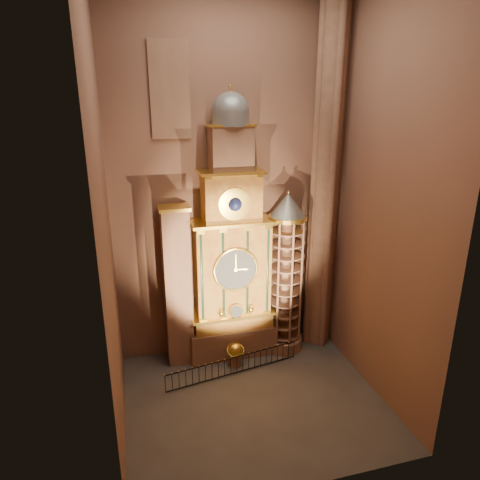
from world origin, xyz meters
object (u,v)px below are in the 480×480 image
object	(u,v)px
astronomical_clock	(232,258)
stair_turret	(285,275)
portrait_tower	(178,287)
iron_railing	(234,366)
celestial_globe	(236,353)

from	to	relation	value
astronomical_clock	stair_turret	size ratio (longest dim) A/B	1.55
astronomical_clock	portrait_tower	xyz separation A→B (m)	(-3.40, 0.02, -1.53)
portrait_tower	astronomical_clock	bearing A→B (deg)	-0.29
astronomical_clock	iron_railing	world-z (taller)	astronomical_clock
celestial_globe	iron_railing	world-z (taller)	celestial_globe
iron_railing	celestial_globe	bearing A→B (deg)	68.67
stair_turret	iron_railing	xyz separation A→B (m)	(-4.01, -2.16, -4.64)
stair_turret	celestial_globe	distance (m)	5.82
celestial_globe	portrait_tower	bearing A→B (deg)	153.64
stair_turret	celestial_globe	size ratio (longest dim) A/B	6.79
astronomical_clock	iron_railing	distance (m)	6.53
portrait_tower	celestial_globe	world-z (taller)	portrait_tower
astronomical_clock	stair_turret	xyz separation A→B (m)	(3.50, -0.26, -1.41)
astronomical_clock	celestial_globe	bearing A→B (deg)	-96.34
celestial_globe	astronomical_clock	bearing A→B (deg)	83.66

